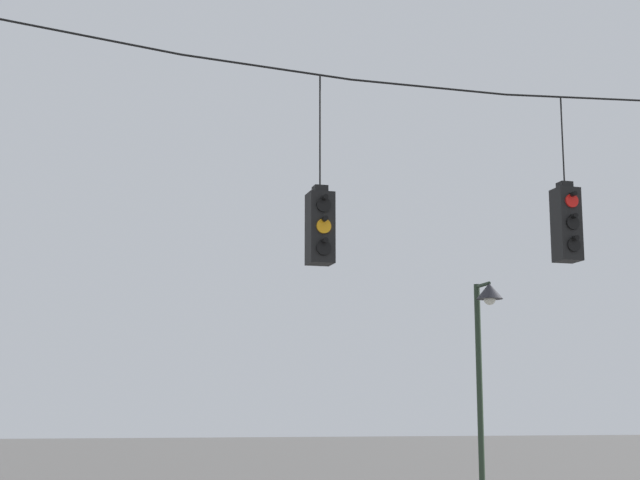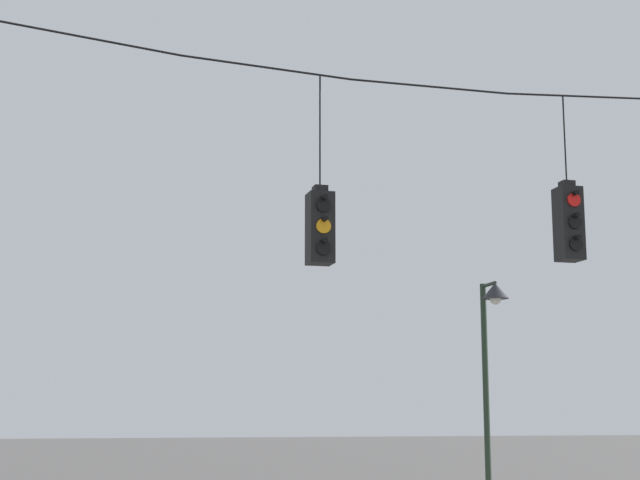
{
  "view_description": "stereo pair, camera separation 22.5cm",
  "coord_description": "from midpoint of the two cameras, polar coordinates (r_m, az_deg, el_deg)",
  "views": [
    {
      "loc": [
        -5.21,
        -13.0,
        2.55
      ],
      "look_at": [
        -1.65,
        -0.48,
        4.88
      ],
      "focal_mm": 55.0,
      "sensor_mm": 36.0,
      "label": 1
    },
    {
      "loc": [
        -5.0,
        -13.06,
        2.55
      ],
      "look_at": [
        -1.65,
        -0.48,
        4.88
      ],
      "focal_mm": 55.0,
      "sensor_mm": 36.0,
      "label": 2
    }
  ],
  "objects": [
    {
      "name": "street_lamp",
      "position": [
        19.66,
        9.28,
        -5.94
      ],
      "size": [
        0.52,
        0.9,
        5.16
      ],
      "color": "#233323",
      "rests_on": "ground_plane"
    },
    {
      "name": "traffic_light_near_left_pole",
      "position": [
        14.72,
        13.73,
        0.95
      ],
      "size": [
        0.34,
        0.46,
        2.48
      ],
      "color": "black"
    },
    {
      "name": "span_wire",
      "position": [
        14.4,
        5.97,
        9.74
      ],
      "size": [
        16.74,
        0.03,
        0.75
      ],
      "color": "black"
    },
    {
      "name": "traffic_light_near_right_pole",
      "position": [
        13.25,
        -0.48,
        0.79
      ],
      "size": [
        0.34,
        0.46,
        2.66
      ],
      "color": "black"
    }
  ]
}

